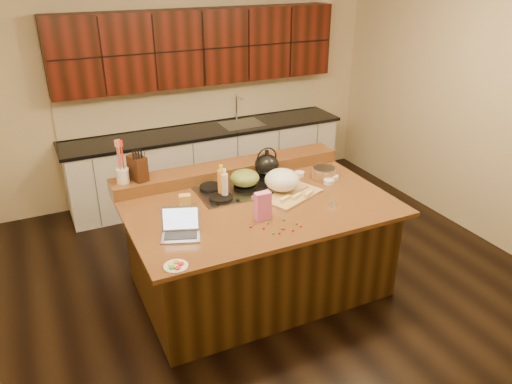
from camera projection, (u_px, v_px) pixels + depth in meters
name	position (u px, v px, depth m)	size (l,w,h in m)	color
room	(258.00, 158.00, 4.39)	(5.52, 5.02, 2.72)	black
island	(258.00, 245.00, 4.77)	(2.40, 1.60, 0.92)	black
back_ledge	(229.00, 169.00, 5.12)	(2.40, 0.30, 0.12)	black
cooktop	(245.00, 188.00, 4.82)	(0.92, 0.52, 0.05)	gray
back_counter	(205.00, 125.00, 6.49)	(3.70, 0.66, 2.40)	silver
kettle	(267.00, 165.00, 4.98)	(0.25, 0.25, 0.22)	black
green_bowl	(245.00, 178.00, 4.77)	(0.28, 0.28, 0.15)	olive
laptop	(181.00, 228.00, 4.02)	(0.37, 0.34, 0.22)	#B7B7BC
oil_bottle	(221.00, 184.00, 4.62)	(0.07, 0.07, 0.27)	#F6A12B
vinegar_bottle	(225.00, 186.00, 4.59)	(0.06, 0.06, 0.25)	silver
wooden_tray	(283.00, 183.00, 4.71)	(0.69, 0.61, 0.23)	tan
ramekin_a	(329.00, 182.00, 4.93)	(0.10, 0.10, 0.04)	white
ramekin_b	(333.00, 178.00, 5.03)	(0.10, 0.10, 0.04)	white
ramekin_c	(299.00, 174.00, 5.11)	(0.10, 0.10, 0.04)	white
strainer_bowl	(324.00, 173.00, 5.07)	(0.24, 0.24, 0.09)	#996B3F
kitchen_timer	(333.00, 203.00, 4.49)	(0.08, 0.08, 0.07)	silver
pink_bag	(263.00, 206.00, 4.22)	(0.13, 0.07, 0.25)	pink
candy_plate	(176.00, 266.00, 3.61)	(0.18, 0.18, 0.01)	white
package_box	(185.00, 202.00, 4.41)	(0.10, 0.07, 0.14)	gold
utensil_crock	(123.00, 176.00, 4.65)	(0.12, 0.12, 0.14)	white
knife_block	(138.00, 168.00, 4.69)	(0.12, 0.19, 0.24)	black
gumdrop_0	(251.00, 227.00, 4.14)	(0.02, 0.02, 0.02)	red
gumdrop_1	(282.00, 228.00, 4.11)	(0.02, 0.02, 0.02)	#198C26
gumdrop_2	(264.00, 228.00, 4.12)	(0.02, 0.02, 0.02)	red
gumdrop_3	(296.00, 224.00, 4.19)	(0.02, 0.02, 0.02)	#198C26
gumdrop_4	(293.00, 230.00, 4.09)	(0.02, 0.02, 0.02)	red
gumdrop_5	(268.00, 223.00, 4.19)	(0.02, 0.02, 0.02)	#198C26
gumdrop_6	(301.00, 226.00, 4.15)	(0.02, 0.02, 0.02)	red
gumdrop_7	(273.00, 233.00, 4.04)	(0.02, 0.02, 0.02)	#198C26
gumdrop_8	(284.00, 229.00, 4.10)	(0.02, 0.02, 0.02)	red
gumdrop_9	(284.00, 220.00, 4.25)	(0.02, 0.02, 0.02)	#198C26
gumdrop_10	(279.00, 233.00, 4.04)	(0.02, 0.02, 0.02)	red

